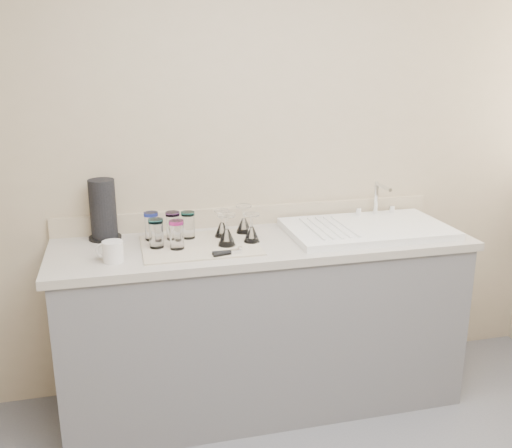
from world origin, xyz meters
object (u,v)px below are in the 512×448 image
object	(u,v)px
tumbler_cyan	(173,225)
tumbler_blue	(177,235)
tumbler_purple	(188,225)
goblet_back_left	(222,228)
white_mug	(112,251)
tumbler_teal	(151,226)
goblet_front_left	(227,235)
tumbler_magenta	(156,233)
paper_towel_roll	(103,210)
goblet_back_right	(244,223)
sink_unit	(367,228)
can_opener	(227,252)
goblet_front_right	(252,232)

from	to	relation	value
tumbler_cyan	tumbler_blue	world-z (taller)	same
tumbler_purple	goblet_back_left	size ratio (longest dim) A/B	0.99
tumbler_cyan	white_mug	bearing A→B (deg)	-141.13
tumbler_teal	tumbler_cyan	xyz separation A→B (m)	(0.10, -0.02, -0.00)
goblet_front_left	tumbler_cyan	bearing A→B (deg)	146.39
tumbler_magenta	goblet_back_left	xyz separation A→B (m)	(0.33, 0.09, -0.02)
tumbler_magenta	paper_towel_roll	distance (m)	0.33
tumbler_cyan	goblet_front_left	xyz separation A→B (m)	(0.24, -0.16, -0.02)
tumbler_blue	goblet_front_left	xyz separation A→B (m)	(0.24, -0.00, -0.02)
tumbler_purple	paper_towel_roll	bearing A→B (deg)	164.20
goblet_back_right	sink_unit	bearing A→B (deg)	-10.44
white_mug	goblet_front_left	bearing A→B (deg)	8.36
tumbler_teal	tumbler_magenta	xyz separation A→B (m)	(0.01, -0.13, -0.00)
tumbler_cyan	tumbler_purple	world-z (taller)	tumbler_cyan
goblet_back_right	tumbler_blue	bearing A→B (deg)	-154.31
tumbler_magenta	goblet_back_left	bearing A→B (deg)	15.97
goblet_back_right	goblet_back_left	bearing A→B (deg)	-163.35
tumbler_magenta	can_opener	size ratio (longest dim) A/B	1.00
goblet_front_left	white_mug	distance (m)	0.53
goblet_front_right	can_opener	world-z (taller)	goblet_front_right
tumbler_teal	goblet_back_left	world-z (taller)	tumbler_teal
sink_unit	tumbler_purple	bearing A→B (deg)	174.18
goblet_front_left	goblet_front_right	distance (m)	0.13
goblet_back_right	can_opener	bearing A→B (deg)	-115.56
tumbler_magenta	paper_towel_roll	xyz separation A→B (m)	(-0.24, 0.22, 0.07)
sink_unit	tumbler_teal	size ratio (longest dim) A/B	5.92
goblet_front_left	white_mug	bearing A→B (deg)	-171.64
can_opener	goblet_back_left	bearing A→B (deg)	84.28
paper_towel_roll	goblet_back_left	bearing A→B (deg)	-12.59
tumbler_teal	can_opener	world-z (taller)	tumbler_teal
tumbler_magenta	white_mug	size ratio (longest dim) A/B	1.00
tumbler_magenta	can_opener	xyz separation A→B (m)	(0.30, -0.18, -0.06)
tumbler_blue	goblet_front_left	size ratio (longest dim) A/B	0.90
tumbler_magenta	goblet_front_right	size ratio (longest dim) A/B	0.99
tumbler_blue	goblet_back_left	distance (m)	0.28
tumbler_cyan	goblet_front_right	xyz separation A→B (m)	(0.36, -0.13, -0.02)
goblet_back_left	white_mug	bearing A→B (deg)	-157.60
can_opener	goblet_back_right	bearing A→B (deg)	64.44
goblet_back_right	tumbler_magenta	bearing A→B (deg)	-163.85
can_opener	paper_towel_roll	bearing A→B (deg)	143.68
tumbler_purple	can_opener	bearing A→B (deg)	-63.83
tumbler_purple	goblet_front_left	distance (m)	0.23
white_mug	goblet_back_right	bearing A→B (deg)	21.38
goblet_front_right	paper_towel_roll	world-z (taller)	paper_towel_roll
sink_unit	white_mug	xyz separation A→B (m)	(-1.28, -0.14, 0.03)
tumbler_purple	tumbler_blue	bearing A→B (deg)	-115.88
tumbler_purple	goblet_back_left	distance (m)	0.17
sink_unit	goblet_back_right	bearing A→B (deg)	169.56
sink_unit	goblet_back_right	size ratio (longest dim) A/B	5.71
goblet_front_left	can_opener	world-z (taller)	goblet_front_left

